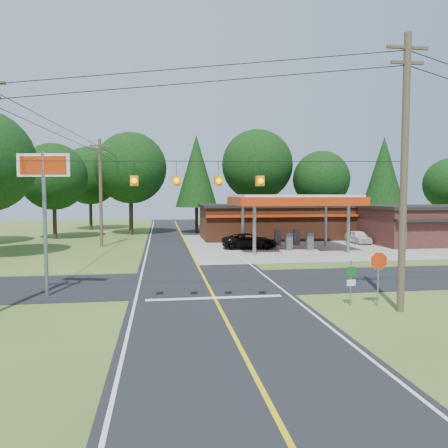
{
  "coord_description": "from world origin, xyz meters",
  "views": [
    {
      "loc": [
        -2.5,
        -23.89,
        4.98
      ],
      "look_at": [
        2.0,
        7.0,
        2.8
      ],
      "focal_mm": 35.0,
      "sensor_mm": 36.0,
      "label": 1
    }
  ],
  "objects": [
    {
      "name": "convenience_store",
      "position": [
        10.0,
        22.98,
        1.92
      ],
      "size": [
        16.4,
        7.55,
        3.8
      ],
      "color": "brown",
      "rests_on": "ground"
    },
    {
      "name": "big_stop_sign",
      "position": [
        -8.0,
        -2.01,
        5.21
      ],
      "size": [
        2.55,
        0.64,
        6.98
      ],
      "color": "gray",
      "rests_on": "ground"
    },
    {
      "name": "utility_pole_north",
      "position": [
        -6.5,
        35.0,
        4.75
      ],
      "size": [
        0.3,
        0.3,
        9.5
      ],
      "color": "#473828",
      "rests_on": "ground"
    },
    {
      "name": "lane_center_yellow",
      "position": [
        0.0,
        0.0,
        0.03
      ],
      "size": [
        0.15,
        110.0,
        0.0
      ],
      "primitive_type": "cube",
      "color": "yellow",
      "rests_on": "main_highway"
    },
    {
      "name": "utility_pole_far_left",
      "position": [
        -8.0,
        18.0,
        5.2
      ],
      "size": [
        1.8,
        0.3,
        10.0
      ],
      "color": "#473828",
      "rests_on": "ground"
    },
    {
      "name": "cross_road",
      "position": [
        0.0,
        0.0,
        0.01
      ],
      "size": [
        70.0,
        7.0,
        0.02
      ],
      "primitive_type": "cube",
      "color": "black",
      "rests_on": "ground"
    },
    {
      "name": "ground",
      "position": [
        0.0,
        0.0,
        0.0
      ],
      "size": [
        120.0,
        120.0,
        0.0
      ],
      "primitive_type": "plane",
      "color": "#426122",
      "rests_on": "ground"
    },
    {
      "name": "overhead_beacons",
      "position": [
        -1.0,
        -6.0,
        6.21
      ],
      "size": [
        17.04,
        2.04,
        1.03
      ],
      "color": "black",
      "rests_on": "ground"
    },
    {
      "name": "utility_pole_near_right",
      "position": [
        7.5,
        -7.0,
        5.96
      ],
      "size": [
        1.8,
        0.3,
        11.5
      ],
      "color": "#473828",
      "rests_on": "ground"
    },
    {
      "name": "main_highway",
      "position": [
        0.0,
        0.0,
        0.01
      ],
      "size": [
        8.0,
        120.0,
        0.02
      ],
      "primitive_type": "cube",
      "color": "black",
      "rests_on": "ground"
    },
    {
      "name": "treeline_backdrop",
      "position": [
        0.82,
        24.01,
        7.49
      ],
      "size": [
        70.27,
        51.59,
        13.3
      ],
      "color": "#332316",
      "rests_on": "ground"
    },
    {
      "name": "route_sign_post",
      "position": [
        5.8,
        -5.86,
        1.19
      ],
      "size": [
        0.41,
        0.1,
        2.02
      ],
      "color": "gray",
      "rests_on": "ground"
    },
    {
      "name": "suv_car",
      "position": [
        5.42,
        14.5,
        0.69
      ],
      "size": [
        5.03,
        5.03,
        1.38
      ],
      "primitive_type": "imported",
      "rotation": [
        0.0,
        0.0,
        1.56
      ],
      "color": "black",
      "rests_on": "ground"
    },
    {
      "name": "sedan_car",
      "position": [
        17.0,
        17.0,
        0.64
      ],
      "size": [
        3.82,
        3.82,
        1.29
      ],
      "primitive_type": "imported",
      "rotation": [
        0.0,
        0.0,
        -0.01
      ],
      "color": "white",
      "rests_on": "ground"
    },
    {
      "name": "octagonal_stop_sign",
      "position": [
        7.0,
        -6.01,
        1.84
      ],
      "size": [
        0.85,
        0.14,
        2.46
      ],
      "color": "gray",
      "rests_on": "ground"
    },
    {
      "name": "gas_canopy",
      "position": [
        9.0,
        13.0,
        4.27
      ],
      "size": [
        10.6,
        7.4,
        4.88
      ],
      "color": "gray",
      "rests_on": "ground"
    }
  ]
}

